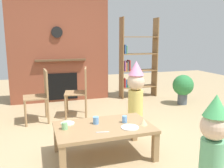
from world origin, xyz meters
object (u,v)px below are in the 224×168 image
at_px(coffee_table, 104,130).
at_px(potted_plant_tall, 183,86).
at_px(paper_cup_near_right, 65,126).
at_px(child_with_cone_hat, 213,140).
at_px(paper_plate_rear, 68,123).
at_px(dining_chair_left, 41,93).
at_px(dining_chair_middle, 81,89).
at_px(paper_plate_front, 130,127).
at_px(bookshelf, 136,62).
at_px(paper_cup_center, 125,119).
at_px(birthday_cake_slice, 143,122).
at_px(paper_cup_near_left, 96,120).
at_px(child_in_pink, 136,91).

xyz_separation_m(coffee_table, potted_plant_tall, (2.29, 1.72, 0.06)).
height_order(paper_cup_near_right, child_with_cone_hat, child_with_cone_hat).
height_order(paper_cup_near_right, paper_plate_rear, paper_cup_near_right).
bearing_deg(dining_chair_left, dining_chair_middle, -176.60).
distance_m(coffee_table, paper_plate_front, 0.32).
bearing_deg(paper_cup_near_right, bookshelf, 52.16).
bearing_deg(potted_plant_tall, dining_chair_middle, -177.48).
bearing_deg(dining_chair_middle, coffee_table, 101.05).
bearing_deg(paper_cup_center, potted_plant_tall, 40.13).
relative_size(coffee_table, dining_chair_middle, 1.30).
relative_size(birthday_cake_slice, dining_chair_left, 0.11).
relative_size(paper_cup_near_left, potted_plant_tall, 0.14).
bearing_deg(paper_cup_center, coffee_table, -174.29).
xyz_separation_m(paper_plate_front, potted_plant_tall, (2.01, 1.88, -0.00)).
relative_size(bookshelf, potted_plant_tall, 2.93).
xyz_separation_m(child_with_cone_hat, dining_chair_middle, (-0.76, 2.57, 0.01)).
height_order(paper_cup_center, paper_plate_rear, paper_cup_center).
xyz_separation_m(child_in_pink, potted_plant_tall, (1.44, 0.74, -0.17)).
xyz_separation_m(coffee_table, child_in_pink, (0.85, 0.98, 0.22)).
relative_size(paper_cup_center, child_in_pink, 0.08).
bearing_deg(coffee_table, bookshelf, 59.38).
relative_size(paper_cup_near_left, paper_plate_front, 0.43).
bearing_deg(dining_chair_left, child_in_pink, 156.92).
height_order(paper_cup_center, birthday_cake_slice, paper_cup_center).
xyz_separation_m(paper_plate_front, child_with_cone_hat, (0.52, -0.79, 0.10)).
bearing_deg(paper_cup_center, dining_chair_middle, 98.84).
bearing_deg(coffee_table, paper_cup_center, 5.71).
bearing_deg(paper_cup_near_right, child_with_cone_hat, -37.97).
distance_m(child_with_cone_hat, dining_chair_middle, 2.68).
relative_size(coffee_table, child_in_pink, 1.10).
relative_size(child_with_cone_hat, potted_plant_tall, 1.45).
distance_m(birthday_cake_slice, potted_plant_tall, 2.58).
relative_size(paper_cup_near_left, paper_cup_center, 1.02).
xyz_separation_m(coffee_table, paper_plate_rear, (-0.41, 0.21, 0.06)).
distance_m(paper_plate_rear, child_in_pink, 1.48).
relative_size(bookshelf, child_in_pink, 1.79).
xyz_separation_m(paper_cup_near_right, paper_plate_rear, (0.06, 0.17, -0.04)).
distance_m(paper_cup_center, potted_plant_tall, 2.63).
height_order(paper_plate_front, dining_chair_middle, dining_chair_middle).
height_order(paper_cup_center, child_with_cone_hat, child_with_cone_hat).
distance_m(bookshelf, paper_plate_rear, 3.19).
distance_m(bookshelf, child_with_cone_hat, 3.71).
bearing_deg(child_with_cone_hat, coffee_table, 0.00).
distance_m(paper_plate_rear, potted_plant_tall, 3.09).
xyz_separation_m(paper_cup_center, dining_chair_left, (-0.95, 1.52, 0.08)).
distance_m(paper_cup_near_right, dining_chair_left, 1.52).
bearing_deg(paper_plate_front, paper_plate_rear, 151.63).
distance_m(birthday_cake_slice, dining_chair_middle, 1.79).
bearing_deg(child_with_cone_hat, paper_cup_near_right, 12.00).
bearing_deg(child_in_pink, paper_cup_center, 10.02).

